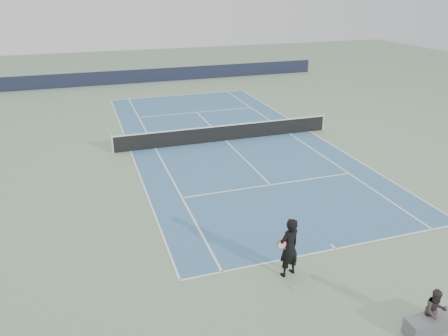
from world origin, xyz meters
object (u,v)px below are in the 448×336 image
object	(u,v)px
tennis_ball	(294,288)
spectator_bench	(433,317)
tennis_player	(289,247)
tennis_net	(226,133)

from	to	relation	value
tennis_ball	spectator_bench	bearing A→B (deg)	-45.83
tennis_player	spectator_bench	xyz separation A→B (m)	(2.48, -3.41, -0.53)
tennis_player	spectator_bench	world-z (taller)	tennis_player
tennis_player	tennis_ball	world-z (taller)	tennis_player
tennis_player	tennis_ball	xyz separation A→B (m)	(-0.13, -0.72, -0.95)
tennis_player	spectator_bench	bearing A→B (deg)	-53.93
tennis_ball	tennis_net	bearing A→B (deg)	80.08
tennis_net	spectator_bench	distance (m)	16.03
tennis_player	tennis_ball	bearing A→B (deg)	-100.61
tennis_player	tennis_ball	distance (m)	1.20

